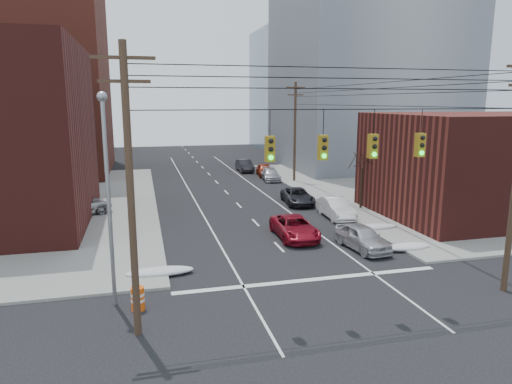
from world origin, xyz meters
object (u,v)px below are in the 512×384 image
lot_car_a (70,204)px  lot_car_d (4,208)px  lot_car_b (78,206)px  construction_barrel (138,298)px  red_pickup (295,227)px  parked_car_f (244,166)px  parked_car_b (336,208)px  parked_car_e (265,170)px  parked_car_d (271,175)px  parked_car_a (362,237)px  parked_car_c (298,196)px

lot_car_a → lot_car_d: lot_car_d is taller
lot_car_b → construction_barrel: bearing=171.0°
red_pickup → parked_car_f: (3.23, 29.35, 0.05)m
lot_car_a → parked_car_b: bearing=-87.6°
parked_car_e → construction_barrel: size_ratio=4.22×
parked_car_b → parked_car_e: (0.00, 21.09, -0.04)m
parked_car_d → lot_car_d: size_ratio=1.02×
parked_car_b → parked_car_f: parked_car_b is taller
lot_car_b → construction_barrel: lot_car_b is taller
red_pickup → construction_barrel: bearing=-138.6°
parked_car_f → parked_car_a: bearing=-89.4°
parked_car_f → parked_car_e: bearing=-67.9°
parked_car_d → lot_car_a: bearing=-143.7°
parked_car_a → lot_car_d: (-23.17, 13.03, 0.16)m
parked_car_c → parked_car_e: parked_car_e is taller
parked_car_b → lot_car_d: bearing=170.0°
parked_car_a → parked_car_f: parked_car_f is taller
red_pickup → parked_car_a: bearing=-44.0°
parked_car_b → parked_car_f: size_ratio=1.02×
red_pickup → parked_car_a: 4.60m
parked_car_a → lot_car_d: 26.59m
red_pickup → construction_barrel: red_pickup is taller
parked_car_a → parked_car_d: (1.44, 25.33, -0.09)m
red_pickup → parked_car_a: parked_car_a is taller
parked_car_c → lot_car_d: 23.53m
parked_car_d → parked_car_e: (0.16, 3.24, 0.08)m
parked_car_a → construction_barrel: parked_car_a is taller
lot_car_d → parked_car_d: bearing=-46.5°
parked_car_d → construction_barrel: parked_car_d is taller
parked_car_e → parked_car_a: bearing=-86.0°
lot_car_b → parked_car_d: bearing=-80.4°
parked_car_c → lot_car_a: bearing=-177.7°
red_pickup → parked_car_f: 29.52m
parked_car_d → parked_car_a: bearing=-86.2°
parked_car_c → parked_car_e: bearing=91.3°
red_pickup → lot_car_b: 17.51m
parked_car_d → lot_car_a: 22.99m
lot_car_d → construction_barrel: size_ratio=4.34×
red_pickup → parked_car_c: red_pickup is taller
parked_car_f → lot_car_d: 30.34m
red_pickup → parked_car_e: (4.83, 25.30, 0.03)m
parked_car_c → lot_car_d: (-23.53, 0.10, 0.23)m
parked_car_f → lot_car_a: 26.26m
parked_car_d → parked_car_c: bearing=-87.9°
parked_car_b → parked_car_e: bearing=92.6°
parked_car_d → parked_car_b: bearing=-82.4°
parked_car_d → parked_car_f: size_ratio=0.99×
parked_car_e → lot_car_d: lot_car_d is taller
lot_car_a → parked_car_d: bearing=-40.2°
construction_barrel → parked_car_d: bearing=64.2°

